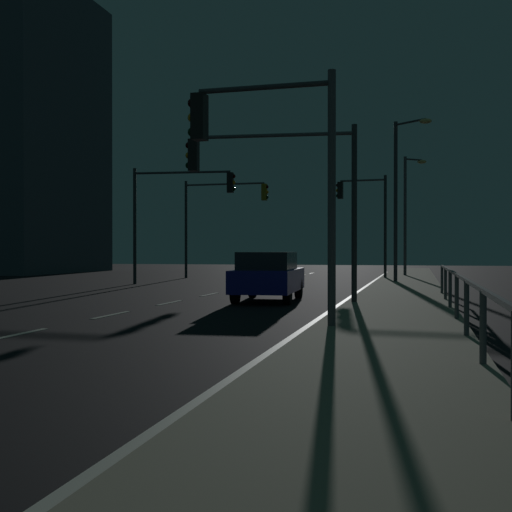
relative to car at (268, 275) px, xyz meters
name	(u,v)px	position (x,y,z in m)	size (l,w,h in m)	color
ground_plane	(176,302)	(-2.77, -1.04, -0.82)	(112.00, 112.00, 0.00)	black
sidewalk_right	(399,304)	(4.14, -1.04, -0.75)	(2.99, 77.00, 0.14)	gray
lane_markings_center	(210,294)	(-2.77, 2.46, -0.82)	(0.14, 50.00, 0.01)	silver
lane_edge_line	(355,294)	(2.39, 3.96, -0.82)	(0.14, 53.00, 0.01)	silver
car	(268,275)	(0.00, 0.00, 0.00)	(2.07, 4.50, 1.57)	navy
traffic_light_far_right	(266,150)	(1.70, -7.72, 2.81)	(3.09, 0.35, 5.00)	#4C4C51
traffic_light_far_left	(178,201)	(-6.53, 9.18, 3.19)	(5.05, 0.64, 5.62)	#2D3033
traffic_light_mid_right	(365,207)	(1.78, 16.67, 3.24)	(2.85, 0.48, 5.68)	#2D3033
traffic_light_far_center	(221,208)	(-6.58, 16.44, 3.30)	(5.16, 0.40, 5.78)	#2D3033
traffic_light_near_left	(276,176)	(0.63, -1.72, 2.98)	(5.08, 0.63, 5.11)	#2D3033
street_lamp_across_street	(408,205)	(4.10, 20.69, 3.63)	(1.36, 1.00, 7.22)	#4C4C51
street_lamp_far_end	(401,185)	(3.88, 11.61, 3.93)	(1.75, 1.40, 7.69)	#38383D
barrier_fence	(467,293)	(5.48, -8.72, 0.06)	(0.09, 23.75, 0.98)	#59595E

